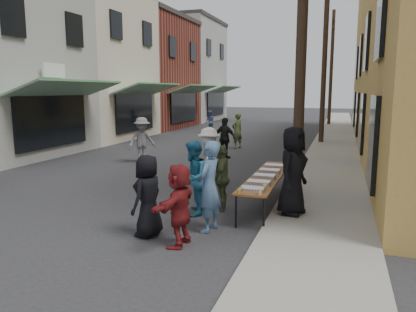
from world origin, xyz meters
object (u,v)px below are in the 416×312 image
Objects in this scene: utility_pole_mid at (325,57)px; guest_front_a at (148,196)px; server at (293,171)px; utility_pole_near at (302,19)px; serving_table at (267,177)px; guest_front_c at (193,178)px; catering_tray_sausage at (253,189)px; utility_pole_far at (331,69)px.

utility_pole_mid is 16.05m from guest_front_a.
utility_pole_near is at bearing 18.06° from server.
serving_table is 2.35× the size of guest_front_c.
utility_pole_near is at bearing 41.40° from serving_table.
utility_pole_near reaches higher than catering_tray_sausage.
utility_pole_mid reaches higher than catering_tray_sausage.
utility_pole_mid is 5.28× the size of guest_front_c.
guest_front_a is (-1.80, -1.19, 0.01)m from catering_tray_sausage.
server reaches higher than guest_front_a.
utility_pole_near and utility_pole_far have the same top height.
server is at bearing -49.76° from serving_table.
serving_table is 3.37m from guest_front_a.
utility_pole_mid is 14.50m from guest_front_c.
guest_front_a is at bearing -99.08° from utility_pole_mid.
guest_front_a is (-1.80, -2.84, 0.09)m from serving_table.
serving_table is at bearing 155.86° from guest_front_a.
catering_tray_sausage is (-0.00, -1.65, 0.08)m from serving_table.
server is (2.16, 0.45, 0.22)m from guest_front_c.
guest_front_a is 1.59m from guest_front_c.
utility_pole_near is 12.00m from utility_pole_mid.
catering_tray_sausage is at bearing 62.07° from guest_front_c.
guest_front_c reaches higher than serving_table.
serving_table is at bearing -138.60° from utility_pole_near.
utility_pole_far is 5.28× the size of guest_front_c.
utility_pole_mid is at bearing 86.98° from serving_table.
utility_pole_near reaches higher than guest_front_a.
guest_front_c is (0.36, 1.55, 0.05)m from guest_front_a.
utility_pole_far is at bearing 16.17° from server.
serving_table is at bearing 117.72° from guest_front_c.
utility_pole_far is at bearing 88.46° from serving_table.
utility_pole_mid and utility_pole_far have the same top height.
catering_tray_sausage is 1.11m from server.
utility_pole_mid is at bearing 16.27° from server.
utility_pole_far reaches higher than guest_front_a.
catering_tray_sausage is 1.49m from guest_front_c.
server is (0.71, -0.84, 0.36)m from serving_table.
utility_pole_mid reaches higher than serving_table.
utility_pole_mid is 5.61× the size of guest_front_a.
catering_tray_sausage is at bearing -91.45° from utility_pole_far.
guest_front_a is 0.94× the size of guest_front_c.
utility_pole_mid is 2.25× the size of serving_table.
guest_front_c is at bearing -94.66° from utility_pole_far.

